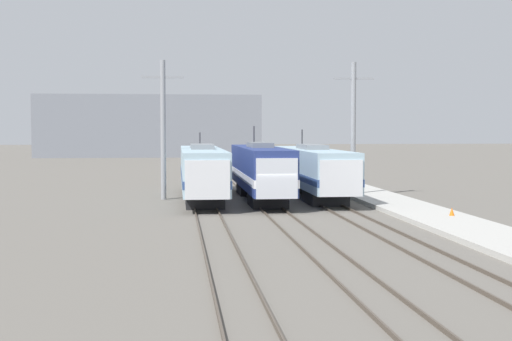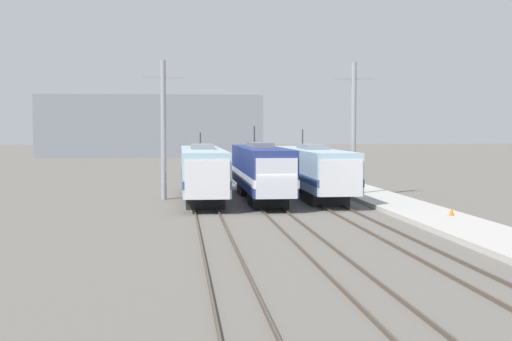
# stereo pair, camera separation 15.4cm
# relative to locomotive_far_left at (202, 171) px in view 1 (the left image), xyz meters

# --- Properties ---
(ground_plane) EXTENTS (400.00, 400.00, 0.00)m
(ground_plane) POSITION_rel_locomotive_far_left_xyz_m (4.23, -8.37, -2.12)
(ground_plane) COLOR #666059
(rail_pair_far_left) EXTENTS (1.51, 120.00, 0.15)m
(rail_pair_far_left) POSITION_rel_locomotive_far_left_xyz_m (0.00, -8.37, -2.05)
(rail_pair_far_left) COLOR #4C4238
(rail_pair_far_left) RESTS_ON ground_plane
(rail_pair_center) EXTENTS (1.51, 120.00, 0.15)m
(rail_pair_center) POSITION_rel_locomotive_far_left_xyz_m (4.23, -8.37, -2.05)
(rail_pair_center) COLOR #4C4238
(rail_pair_center) RESTS_ON ground_plane
(rail_pair_far_right) EXTENTS (1.51, 120.00, 0.15)m
(rail_pair_far_right) POSITION_rel_locomotive_far_left_xyz_m (8.46, -8.37, -2.05)
(rail_pair_far_right) COLOR #4C4238
(rail_pair_far_right) RESTS_ON ground_plane
(locomotive_far_left) EXTENTS (3.02, 19.77, 4.95)m
(locomotive_far_left) POSITION_rel_locomotive_far_left_xyz_m (0.00, 0.00, 0.00)
(locomotive_far_left) COLOR #232326
(locomotive_far_left) RESTS_ON ground_plane
(locomotive_center) EXTENTS (2.83, 18.21, 5.46)m
(locomotive_center) POSITION_rel_locomotive_far_left_xyz_m (4.23, -0.85, 0.06)
(locomotive_center) COLOR black
(locomotive_center) RESTS_ON ground_plane
(locomotive_far_right) EXTENTS (3.06, 19.81, 5.19)m
(locomotive_far_right) POSITION_rel_locomotive_far_left_xyz_m (8.46, 0.93, -0.03)
(locomotive_far_right) COLOR #232326
(locomotive_far_right) RESTS_ON ground_plane
(catenary_tower_left) EXTENTS (3.11, 0.39, 10.28)m
(catenary_tower_left) POSITION_rel_locomotive_far_left_xyz_m (-2.83, 0.74, 3.21)
(catenary_tower_left) COLOR gray
(catenary_tower_left) RESTS_ON ground_plane
(catenary_tower_right) EXTENTS (3.11, 0.39, 10.28)m
(catenary_tower_right) POSITION_rel_locomotive_far_left_xyz_m (11.51, 0.74, 3.21)
(catenary_tower_right) COLOR gray
(catenary_tower_right) RESTS_ON ground_plane
(platform) EXTENTS (4.00, 120.00, 0.29)m
(platform) POSITION_rel_locomotive_far_left_xyz_m (12.95, -8.37, -1.98)
(platform) COLOR #B7B5AD
(platform) RESTS_ON ground_plane
(traffic_cone) EXTENTS (0.30, 0.30, 0.46)m
(traffic_cone) POSITION_rel_locomotive_far_left_xyz_m (13.75, -13.39, -1.61)
(traffic_cone) COLOR orange
(traffic_cone) RESTS_ON platform
(depot_building) EXTENTS (41.52, 10.15, 11.55)m
(depot_building) POSITION_rel_locomotive_far_left_xyz_m (-6.96, 83.79, 3.65)
(depot_building) COLOR gray
(depot_building) RESTS_ON ground_plane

